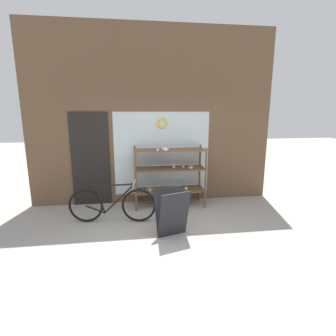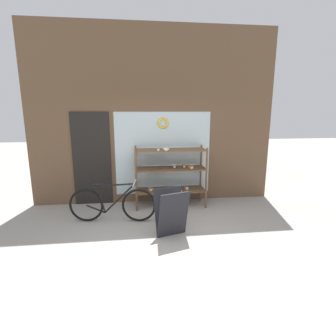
% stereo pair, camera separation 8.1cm
% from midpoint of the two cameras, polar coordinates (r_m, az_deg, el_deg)
% --- Properties ---
extents(ground_plane, '(30.00, 30.00, 0.00)m').
position_cam_midpoint_polar(ground_plane, '(4.37, -0.13, -16.76)').
color(ground_plane, gray).
extents(storefront_facade, '(5.56, 0.13, 3.96)m').
position_cam_midpoint_polar(storefront_facade, '(6.04, -3.00, 10.47)').
color(storefront_facade, brown).
rests_on(storefront_facade, ground_plane).
extents(display_case, '(1.56, 0.55, 1.35)m').
position_cam_midpoint_polar(display_case, '(5.82, 0.94, -0.66)').
color(display_case, brown).
rests_on(display_case, ground_plane).
extents(bicycle, '(1.68, 0.46, 0.79)m').
position_cam_midpoint_polar(bicycle, '(5.22, -11.62, -7.70)').
color(bicycle, black).
rests_on(bicycle, ground_plane).
extents(sandwich_board, '(0.62, 0.52, 0.81)m').
position_cam_midpoint_polar(sandwich_board, '(4.55, 1.24, -9.73)').
color(sandwich_board, '#232328').
rests_on(sandwich_board, ground_plane).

